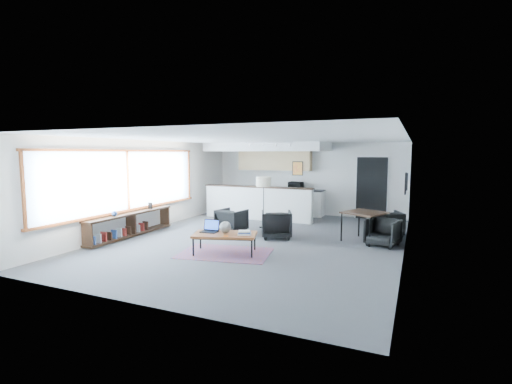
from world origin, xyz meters
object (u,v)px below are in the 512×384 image
at_px(coffee_table, 225,235).
at_px(book_stack, 244,233).
at_px(ceramic_pot, 225,227).
at_px(dining_chair_far, 387,224).
at_px(microwave, 296,185).
at_px(laptop, 210,228).
at_px(armchair_right, 276,223).
at_px(dining_table, 364,215).
at_px(floor_lamp, 264,184).
at_px(armchair_left, 232,219).
at_px(dining_chair_near, 383,233).

relative_size(coffee_table, book_stack, 4.26).
bearing_deg(book_stack, ceramic_pot, -177.94).
distance_m(dining_chair_far, microwave, 4.11).
bearing_deg(laptop, ceramic_pot, -4.32).
xyz_separation_m(armchair_right, dining_table, (2.18, 0.50, 0.29)).
xyz_separation_m(ceramic_pot, floor_lamp, (-0.31, 2.99, 0.74)).
distance_m(armchair_left, armchair_right, 1.41).
height_order(coffee_table, dining_table, dining_table).
xyz_separation_m(coffee_table, dining_chair_near, (3.18, 2.13, -0.11)).
relative_size(book_stack, dining_chair_far, 0.57).
xyz_separation_m(book_stack, dining_table, (2.24, 2.35, 0.20)).
xyz_separation_m(coffee_table, armchair_left, (-0.89, 2.05, -0.05)).
bearing_deg(floor_lamp, laptop, -91.38).
xyz_separation_m(armchair_right, microwave, (-0.65, 3.72, 0.70)).
bearing_deg(ceramic_pot, laptop, -179.51).
xyz_separation_m(dining_chair_near, dining_chair_far, (0.00, 1.20, 0.01)).
bearing_deg(laptop, dining_table, 32.61).
height_order(coffee_table, laptop, laptop).
bearing_deg(armchair_left, ceramic_pot, 122.46).
bearing_deg(dining_table, microwave, 131.27).
bearing_deg(microwave, floor_lamp, -90.08).
height_order(dining_table, dining_chair_far, dining_table).
xyz_separation_m(dining_table, dining_chair_near, (0.48, -0.28, -0.38)).
bearing_deg(dining_table, ceramic_pot, -138.94).
bearing_deg(floor_lamp, ceramic_pot, -84.12).
relative_size(ceramic_pot, armchair_left, 0.36).
distance_m(book_stack, dining_chair_far, 4.25).
distance_m(book_stack, armchair_left, 2.40).
xyz_separation_m(coffee_table, book_stack, (0.45, 0.07, 0.08)).
height_order(armchair_right, dining_table, armchair_right).
relative_size(laptop, book_stack, 1.08).
relative_size(floor_lamp, dining_chair_near, 2.48).
bearing_deg(dining_chair_near, dining_chair_far, 105.27).
relative_size(armchair_left, floor_lamp, 0.48).
distance_m(ceramic_pot, dining_table, 3.60).
distance_m(coffee_table, armchair_left, 2.23).
xyz_separation_m(book_stack, floor_lamp, (-0.78, 2.98, 0.83)).
bearing_deg(ceramic_pot, coffee_table, -71.44).
bearing_deg(floor_lamp, book_stack, -75.40).
distance_m(laptop, dining_table, 3.90).
xyz_separation_m(ceramic_pot, dining_chair_near, (3.19, 2.08, -0.28)).
bearing_deg(microwave, dining_chair_near, -42.53).
height_order(dining_table, microwave, microwave).
height_order(armchair_right, microwave, microwave).
xyz_separation_m(floor_lamp, dining_chair_far, (3.50, 0.28, -1.01)).
bearing_deg(laptop, floor_lamp, 83.81).
relative_size(floor_lamp, dining_table, 1.29).
distance_m(ceramic_pot, armchair_right, 1.95).
bearing_deg(dining_chair_far, coffee_table, 21.98).
height_order(coffee_table, dining_chair_near, dining_chair_near).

